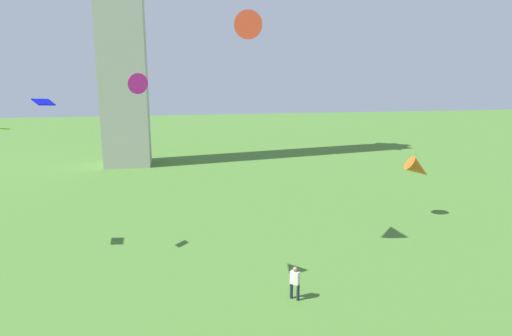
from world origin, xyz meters
TOP-DOWN VIEW (x-y plane):
  - person_0 at (-0.62, 17.84)m, footprint 0.48×0.47m
  - kite_flying_0 at (-1.66, 23.61)m, footprint 2.07×2.53m
  - kite_flying_1 at (-12.71, 24.71)m, footprint 1.15×1.20m
  - kite_flying_3 at (11.70, 28.12)m, footprint 2.23×1.54m
  - kite_flying_5 at (-7.65, 19.81)m, footprint 1.39×1.65m

SIDE VIEW (x-z plane):
  - person_0 at x=-0.62m, z-range 0.11..1.75m
  - kite_flying_3 at x=11.70m, z-range 2.74..4.66m
  - kite_flying_1 at x=-12.71m, z-range 8.85..9.26m
  - kite_flying_5 at x=-7.65m, z-range 9.65..10.75m
  - kite_flying_0 at x=-1.66m, z-range 12.27..13.92m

